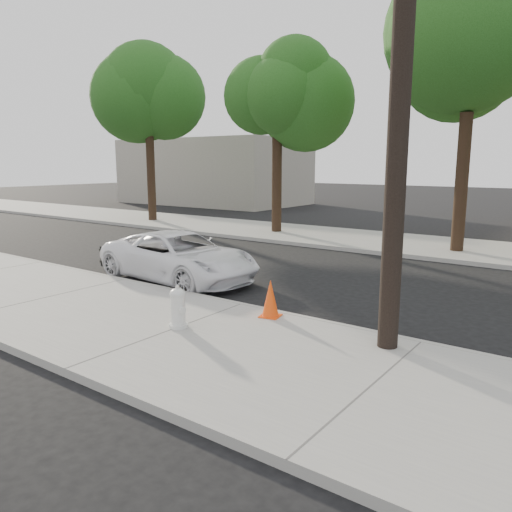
# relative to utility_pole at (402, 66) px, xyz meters

# --- Properties ---
(ground) EXTENTS (120.00, 120.00, 0.00)m
(ground) POSITION_rel_utility_pole_xyz_m (-3.60, 2.70, -4.70)
(ground) COLOR black
(ground) RESTS_ON ground
(near_sidewalk) EXTENTS (90.00, 4.40, 0.15)m
(near_sidewalk) POSITION_rel_utility_pole_xyz_m (-3.60, -1.60, -4.62)
(near_sidewalk) COLOR gray
(near_sidewalk) RESTS_ON ground
(far_sidewalk) EXTENTS (90.00, 5.00, 0.15)m
(far_sidewalk) POSITION_rel_utility_pole_xyz_m (-3.60, 11.20, -4.62)
(far_sidewalk) COLOR gray
(far_sidewalk) RESTS_ON ground
(curb_near) EXTENTS (90.00, 0.12, 0.16)m
(curb_near) POSITION_rel_utility_pole_xyz_m (-3.60, 0.60, -4.62)
(curb_near) COLOR #9E9B93
(curb_near) RESTS_ON ground
(building_far) EXTENTS (14.00, 8.00, 5.00)m
(building_far) POSITION_rel_utility_pole_xyz_m (-23.60, 22.70, -2.20)
(building_far) COLOR gray
(building_far) RESTS_ON ground
(utility_pole) EXTENTS (1.40, 0.34, 9.00)m
(utility_pole) POSITION_rel_utility_pole_xyz_m (0.00, 0.00, 0.00)
(utility_pole) COLOR black
(utility_pole) RESTS_ON near_sidewalk
(tree_a) EXTENTS (4.65, 4.50, 9.00)m
(tree_a) POSITION_rel_utility_pole_xyz_m (-17.40, 10.55, 1.83)
(tree_a) COLOR black
(tree_a) RESTS_ON far_sidewalk
(tree_b) EXTENTS (4.34, 4.20, 8.45)m
(tree_b) POSITION_rel_utility_pole_xyz_m (-9.41, 10.76, 1.45)
(tree_b) COLOR black
(tree_b) RESTS_ON far_sidewalk
(tree_c) EXTENTS (4.96, 4.80, 9.55)m
(tree_c) POSITION_rel_utility_pole_xyz_m (-1.38, 10.34, 2.21)
(tree_c) COLOR black
(tree_c) RESTS_ON far_sidewalk
(police_cruiser) EXTENTS (4.98, 2.56, 1.34)m
(police_cruiser) POSITION_rel_utility_pole_xyz_m (-6.77, 1.85, -4.03)
(police_cruiser) COLOR white
(police_cruiser) RESTS_ON ground
(fire_hydrant) EXTENTS (0.41, 0.37, 0.76)m
(fire_hydrant) POSITION_rel_utility_pole_xyz_m (-3.59, -1.38, -4.18)
(fire_hydrant) COLOR silver
(fire_hydrant) RESTS_ON near_sidewalk
(traffic_cone) EXTENTS (0.47, 0.47, 0.77)m
(traffic_cone) POSITION_rel_utility_pole_xyz_m (-2.56, 0.20, -4.18)
(traffic_cone) COLOR #FF490D
(traffic_cone) RESTS_ON near_sidewalk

